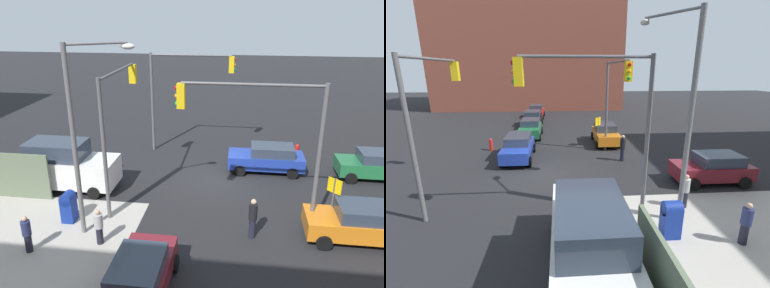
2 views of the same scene
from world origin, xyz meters
TOP-DOWN VIEW (x-y plane):
  - ground_plane at (0.00, 0.00)m, footprint 120.00×120.00m
  - traffic_signal_nw_corner at (-2.21, 4.50)m, footprint 5.95×0.36m
  - traffic_signal_se_corner at (2.42, -4.50)m, footprint 5.46×0.36m
  - traffic_signal_ne_corner at (4.50, 2.51)m, footprint 0.36×5.25m
  - street_lamp_corner at (4.89, 5.60)m, footprint 2.41×1.56m
  - warning_sign_two_way at (-5.40, 4.02)m, footprint 0.48×0.48m
  - mailbox_blue at (6.20, 5.00)m, footprint 0.56×0.64m
  - fire_hydrant at (-5.00, -4.20)m, footprint 0.26×0.26m
  - coupe_maroon at (1.74, 9.22)m, footprint 2.02×4.04m
  - coupe_orange at (-6.35, 4.81)m, footprint 4.18×2.02m
  - hatchback_green at (-8.88, -1.61)m, footprint 3.85×2.02m
  - sedan_blue at (-2.97, -1.82)m, footprint 4.37×2.02m
  - van_white_delivery at (7.85, 1.80)m, footprint 5.40×2.32m
  - pedestrian_crossing at (4.20, 6.50)m, footprint 0.36×0.36m
  - pedestrian_waiting at (6.80, 7.40)m, footprint 0.36×0.36m
  - pedestrian_walking_north at (-2.00, 5.20)m, footprint 0.36×0.36m

SIDE VIEW (x-z plane):
  - ground_plane at x=0.00m, z-range 0.00..0.00m
  - fire_hydrant at x=-5.00m, z-range 0.02..0.96m
  - mailbox_blue at x=6.20m, z-range 0.05..1.48m
  - pedestrian_crossing at x=4.20m, z-range 0.02..1.59m
  - pedestrian_waiting at x=6.80m, z-range 0.03..1.62m
  - hatchback_green at x=-8.88m, z-range 0.03..1.65m
  - coupe_maroon at x=1.74m, z-range 0.03..1.65m
  - coupe_orange at x=-6.35m, z-range 0.03..1.65m
  - sedan_blue at x=-2.97m, z-range 0.03..1.65m
  - pedestrian_walking_north at x=-2.00m, z-range 0.04..1.84m
  - van_white_delivery at x=7.85m, z-range -0.03..2.59m
  - warning_sign_two_way at x=-5.40m, z-range 0.44..2.84m
  - traffic_signal_ne_corner at x=4.50m, z-range 1.37..7.87m
  - traffic_signal_se_corner at x=2.42m, z-range 1.38..7.88m
  - traffic_signal_nw_corner at x=-2.21m, z-range 1.41..7.91m
  - street_lamp_corner at x=4.89m, z-range 0.70..8.70m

